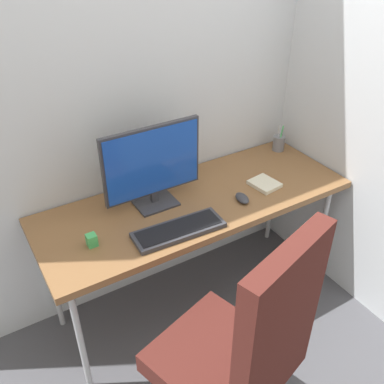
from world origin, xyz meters
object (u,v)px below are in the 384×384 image
at_px(keyboard, 179,230).
at_px(mouse, 242,198).
at_px(pen_holder, 279,143).
at_px(office_chair, 241,351).
at_px(desk_clamp_accessory, 92,240).
at_px(notebook, 265,184).
at_px(monitor, 153,165).

bearing_deg(keyboard, mouse, 7.47).
xyz_separation_m(mouse, pen_holder, (0.53, 0.33, 0.03)).
relative_size(office_chair, mouse, 11.54).
bearing_deg(office_chair, mouse, 53.81).
relative_size(mouse, desk_clamp_accessory, 1.76).
xyz_separation_m(pen_holder, notebook, (-0.34, -0.28, -0.04)).
relative_size(monitor, mouse, 5.00).
height_order(keyboard, notebook, keyboard).
bearing_deg(mouse, monitor, 161.30).
relative_size(notebook, desk_clamp_accessory, 2.56).
height_order(pen_holder, notebook, pen_holder).
relative_size(office_chair, pen_holder, 6.88).
xyz_separation_m(keyboard, mouse, (0.41, 0.05, 0.00)).
bearing_deg(desk_clamp_accessory, keyboard, -17.31).
xyz_separation_m(office_chair, monitor, (0.08, 0.87, 0.37)).
xyz_separation_m(notebook, desk_clamp_accessory, (-0.98, 0.01, 0.02)).
relative_size(pen_holder, desk_clamp_accessory, 2.95).
xyz_separation_m(keyboard, desk_clamp_accessory, (-0.38, 0.12, 0.02)).
xyz_separation_m(pen_holder, desk_clamp_accessory, (-1.32, -0.27, -0.02)).
bearing_deg(keyboard, pen_holder, 22.42).
bearing_deg(monitor, office_chair, -95.18).
distance_m(monitor, keyboard, 0.35).
xyz_separation_m(office_chair, desk_clamp_accessory, (-0.32, 0.72, 0.18)).
bearing_deg(notebook, mouse, -172.10).
bearing_deg(notebook, pen_holder, 32.11).
xyz_separation_m(monitor, notebook, (0.59, -0.16, -0.22)).
distance_m(pen_holder, desk_clamp_accessory, 1.35).
relative_size(office_chair, keyboard, 2.68).
relative_size(keyboard, pen_holder, 2.57).
relative_size(monitor, keyboard, 1.16).
height_order(office_chair, notebook, office_chair).
height_order(monitor, desk_clamp_accessory, monitor).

